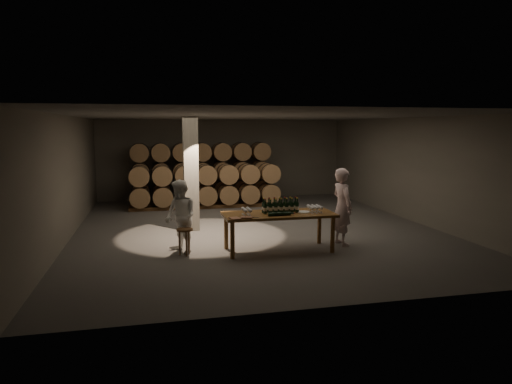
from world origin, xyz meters
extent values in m
plane|color=#565351|center=(0.00, 0.00, 0.00)|extent=(12.00, 12.00, 0.00)
plane|color=#605E59|center=(0.00, 0.00, 3.20)|extent=(12.00, 12.00, 0.00)
plane|color=#656057|center=(0.00, 6.00, 1.60)|extent=(10.00, 0.00, 10.00)
plane|color=#656057|center=(0.00, -6.00, 1.60)|extent=(10.00, 0.00, 10.00)
plane|color=#656057|center=(-5.00, 0.00, 1.60)|extent=(0.00, 12.00, 12.00)
plane|color=#656057|center=(5.00, 0.00, 1.60)|extent=(0.00, 12.00, 12.00)
cube|color=slate|center=(-1.80, 0.20, 1.60)|extent=(0.40, 0.40, 3.20)
cylinder|color=brown|center=(-1.18, -2.93, 0.42)|extent=(0.10, 0.10, 0.84)
cylinder|color=brown|center=(1.18, -2.93, 0.42)|extent=(0.10, 0.10, 0.84)
cylinder|color=brown|center=(-1.18, -2.07, 0.42)|extent=(0.10, 0.10, 0.84)
cylinder|color=brown|center=(1.18, -2.07, 0.42)|extent=(0.10, 0.10, 0.84)
cube|color=brown|center=(0.00, -2.50, 0.87)|extent=(2.60, 1.10, 0.06)
cube|color=brown|center=(-0.96, 4.90, 0.06)|extent=(5.48, 0.10, 0.12)
cube|color=brown|center=(-0.96, 5.50, 0.06)|extent=(5.48, 0.10, 0.12)
cylinder|color=#956C43|center=(-3.30, 5.20, 0.47)|extent=(0.70, 0.95, 0.70)
cylinder|color=black|center=(-3.30, 4.94, 0.47)|extent=(0.73, 0.04, 0.73)
cylinder|color=black|center=(-3.30, 5.46, 0.47)|extent=(0.73, 0.04, 0.73)
cylinder|color=#956C43|center=(-2.52, 5.20, 0.47)|extent=(0.70, 0.95, 0.70)
cylinder|color=black|center=(-2.52, 4.94, 0.47)|extent=(0.73, 0.04, 0.73)
cylinder|color=black|center=(-2.52, 5.46, 0.47)|extent=(0.73, 0.04, 0.73)
cylinder|color=#956C43|center=(-1.74, 5.20, 0.47)|extent=(0.70, 0.95, 0.70)
cylinder|color=black|center=(-1.74, 4.94, 0.47)|extent=(0.73, 0.04, 0.73)
cylinder|color=black|center=(-1.74, 5.46, 0.47)|extent=(0.73, 0.04, 0.73)
cylinder|color=#956C43|center=(-0.96, 5.20, 0.47)|extent=(0.70, 0.95, 0.70)
cylinder|color=black|center=(-0.96, 4.94, 0.47)|extent=(0.73, 0.04, 0.73)
cylinder|color=black|center=(-0.96, 5.46, 0.47)|extent=(0.73, 0.04, 0.73)
cylinder|color=#956C43|center=(-0.18, 5.20, 0.47)|extent=(0.70, 0.95, 0.70)
cylinder|color=black|center=(-0.18, 4.94, 0.47)|extent=(0.73, 0.04, 0.73)
cylinder|color=black|center=(-0.18, 5.46, 0.47)|extent=(0.73, 0.04, 0.73)
cylinder|color=#956C43|center=(0.60, 5.20, 0.47)|extent=(0.70, 0.95, 0.70)
cylinder|color=black|center=(0.60, 4.94, 0.47)|extent=(0.73, 0.04, 0.73)
cylinder|color=black|center=(0.60, 5.46, 0.47)|extent=(0.73, 0.04, 0.73)
cylinder|color=#956C43|center=(1.38, 5.20, 0.47)|extent=(0.70, 0.95, 0.70)
cylinder|color=black|center=(1.38, 4.94, 0.47)|extent=(0.73, 0.04, 0.73)
cylinder|color=black|center=(1.38, 5.46, 0.47)|extent=(0.73, 0.04, 0.73)
cylinder|color=#956C43|center=(-3.30, 5.20, 1.21)|extent=(0.70, 0.95, 0.70)
cylinder|color=black|center=(-3.30, 4.94, 1.21)|extent=(0.73, 0.04, 0.73)
cylinder|color=black|center=(-3.30, 5.46, 1.21)|extent=(0.73, 0.04, 0.73)
cylinder|color=#956C43|center=(-2.52, 5.20, 1.21)|extent=(0.70, 0.95, 0.70)
cylinder|color=black|center=(-2.52, 4.94, 1.21)|extent=(0.73, 0.04, 0.73)
cylinder|color=black|center=(-2.52, 5.46, 1.21)|extent=(0.73, 0.04, 0.73)
cylinder|color=#956C43|center=(-1.74, 5.20, 1.21)|extent=(0.70, 0.95, 0.70)
cylinder|color=black|center=(-1.74, 4.94, 1.21)|extent=(0.73, 0.04, 0.73)
cylinder|color=black|center=(-1.74, 5.46, 1.21)|extent=(0.73, 0.04, 0.73)
cylinder|color=#956C43|center=(-0.96, 5.20, 1.21)|extent=(0.70, 0.95, 0.70)
cylinder|color=black|center=(-0.96, 4.94, 1.21)|extent=(0.73, 0.04, 0.73)
cylinder|color=black|center=(-0.96, 5.46, 1.21)|extent=(0.73, 0.04, 0.73)
cylinder|color=#956C43|center=(-0.18, 5.20, 1.21)|extent=(0.70, 0.95, 0.70)
cylinder|color=black|center=(-0.18, 4.94, 1.21)|extent=(0.73, 0.04, 0.73)
cylinder|color=black|center=(-0.18, 5.46, 1.21)|extent=(0.73, 0.04, 0.73)
cylinder|color=#956C43|center=(0.60, 5.20, 1.21)|extent=(0.70, 0.95, 0.70)
cylinder|color=black|center=(0.60, 4.94, 1.21)|extent=(0.73, 0.04, 0.73)
cylinder|color=black|center=(0.60, 5.46, 1.21)|extent=(0.73, 0.04, 0.73)
cylinder|color=#956C43|center=(1.38, 5.20, 1.21)|extent=(0.70, 0.95, 0.70)
cylinder|color=black|center=(1.38, 4.94, 1.21)|extent=(0.73, 0.04, 0.73)
cylinder|color=black|center=(1.38, 5.46, 1.21)|extent=(0.73, 0.04, 0.73)
cylinder|color=#956C43|center=(-3.30, 5.20, 1.95)|extent=(0.70, 0.95, 0.70)
cylinder|color=black|center=(-3.30, 4.94, 1.95)|extent=(0.73, 0.04, 0.73)
cylinder|color=black|center=(-3.30, 5.46, 1.95)|extent=(0.73, 0.04, 0.73)
cylinder|color=#956C43|center=(-2.52, 5.20, 1.95)|extent=(0.70, 0.95, 0.70)
cylinder|color=black|center=(-2.52, 4.94, 1.95)|extent=(0.73, 0.04, 0.73)
cylinder|color=black|center=(-2.52, 5.46, 1.95)|extent=(0.73, 0.04, 0.73)
cylinder|color=#956C43|center=(-1.74, 5.20, 1.95)|extent=(0.70, 0.95, 0.70)
cylinder|color=black|center=(-1.74, 4.94, 1.95)|extent=(0.73, 0.04, 0.73)
cylinder|color=black|center=(-1.74, 5.46, 1.95)|extent=(0.73, 0.04, 0.73)
cylinder|color=#956C43|center=(-0.96, 5.20, 1.95)|extent=(0.70, 0.95, 0.70)
cylinder|color=black|center=(-0.96, 4.94, 1.95)|extent=(0.73, 0.04, 0.73)
cylinder|color=black|center=(-0.96, 5.46, 1.95)|extent=(0.73, 0.04, 0.73)
cylinder|color=#956C43|center=(-0.18, 5.20, 1.95)|extent=(0.70, 0.95, 0.70)
cylinder|color=black|center=(-0.18, 4.94, 1.95)|extent=(0.73, 0.04, 0.73)
cylinder|color=black|center=(-0.18, 5.46, 1.95)|extent=(0.73, 0.04, 0.73)
cylinder|color=#956C43|center=(0.60, 5.20, 1.95)|extent=(0.70, 0.95, 0.70)
cylinder|color=black|center=(0.60, 4.94, 1.95)|extent=(0.73, 0.04, 0.73)
cylinder|color=black|center=(0.60, 5.46, 1.95)|extent=(0.73, 0.04, 0.73)
cylinder|color=#956C43|center=(1.38, 5.20, 1.95)|extent=(0.70, 0.95, 0.70)
cylinder|color=black|center=(1.38, 4.94, 1.95)|extent=(0.73, 0.04, 0.73)
cylinder|color=black|center=(1.38, 5.46, 1.95)|extent=(0.73, 0.04, 0.73)
cube|color=brown|center=(-0.96, 3.50, 0.06)|extent=(5.48, 0.10, 0.12)
cube|color=brown|center=(-0.96, 4.10, 0.06)|extent=(5.48, 0.10, 0.12)
cylinder|color=#956C43|center=(-3.30, 3.80, 0.47)|extent=(0.70, 0.95, 0.70)
cylinder|color=black|center=(-3.30, 3.54, 0.47)|extent=(0.73, 0.04, 0.73)
cylinder|color=black|center=(-3.30, 4.06, 0.47)|extent=(0.73, 0.04, 0.73)
cylinder|color=#956C43|center=(-2.52, 3.80, 0.47)|extent=(0.70, 0.95, 0.70)
cylinder|color=black|center=(-2.52, 3.54, 0.47)|extent=(0.73, 0.04, 0.73)
cylinder|color=black|center=(-2.52, 4.06, 0.47)|extent=(0.73, 0.04, 0.73)
cylinder|color=#956C43|center=(-1.74, 3.80, 0.47)|extent=(0.70, 0.95, 0.70)
cylinder|color=black|center=(-1.74, 3.54, 0.47)|extent=(0.73, 0.04, 0.73)
cylinder|color=black|center=(-1.74, 4.06, 0.47)|extent=(0.73, 0.04, 0.73)
cylinder|color=#956C43|center=(-0.96, 3.80, 0.47)|extent=(0.70, 0.95, 0.70)
cylinder|color=black|center=(-0.96, 3.54, 0.47)|extent=(0.73, 0.04, 0.73)
cylinder|color=black|center=(-0.96, 4.06, 0.47)|extent=(0.73, 0.04, 0.73)
cylinder|color=#956C43|center=(-0.18, 3.80, 0.47)|extent=(0.70, 0.95, 0.70)
cylinder|color=black|center=(-0.18, 3.54, 0.47)|extent=(0.73, 0.04, 0.73)
cylinder|color=black|center=(-0.18, 4.06, 0.47)|extent=(0.73, 0.04, 0.73)
cylinder|color=#956C43|center=(0.60, 3.80, 0.47)|extent=(0.70, 0.95, 0.70)
cylinder|color=black|center=(0.60, 3.54, 0.47)|extent=(0.73, 0.04, 0.73)
cylinder|color=black|center=(0.60, 4.06, 0.47)|extent=(0.73, 0.04, 0.73)
cylinder|color=#956C43|center=(1.38, 3.80, 0.47)|extent=(0.70, 0.95, 0.70)
cylinder|color=black|center=(1.38, 3.54, 0.47)|extent=(0.73, 0.04, 0.73)
cylinder|color=black|center=(1.38, 4.06, 0.47)|extent=(0.73, 0.04, 0.73)
cylinder|color=#956C43|center=(-3.30, 3.80, 1.21)|extent=(0.70, 0.95, 0.70)
cylinder|color=black|center=(-3.30, 3.54, 1.21)|extent=(0.73, 0.04, 0.73)
cylinder|color=black|center=(-3.30, 4.06, 1.21)|extent=(0.73, 0.04, 0.73)
cylinder|color=#956C43|center=(-2.52, 3.80, 1.21)|extent=(0.70, 0.95, 0.70)
cylinder|color=black|center=(-2.52, 3.54, 1.21)|extent=(0.73, 0.04, 0.73)
cylinder|color=black|center=(-2.52, 4.06, 1.21)|extent=(0.73, 0.04, 0.73)
cylinder|color=#956C43|center=(-1.74, 3.80, 1.21)|extent=(0.70, 0.95, 0.70)
cylinder|color=black|center=(-1.74, 3.54, 1.21)|extent=(0.73, 0.04, 0.73)
cylinder|color=black|center=(-1.74, 4.06, 1.21)|extent=(0.73, 0.04, 0.73)
cylinder|color=#956C43|center=(-0.96, 3.80, 1.21)|extent=(0.70, 0.95, 0.70)
cylinder|color=black|center=(-0.96, 3.54, 1.21)|extent=(0.73, 0.04, 0.73)
cylinder|color=black|center=(-0.96, 4.06, 1.21)|extent=(0.73, 0.04, 0.73)
cylinder|color=#956C43|center=(-0.18, 3.80, 1.21)|extent=(0.70, 0.95, 0.70)
cylinder|color=black|center=(-0.18, 3.54, 1.21)|extent=(0.73, 0.04, 0.73)
cylinder|color=black|center=(-0.18, 4.06, 1.21)|extent=(0.73, 0.04, 0.73)
cylinder|color=#956C43|center=(0.60, 3.80, 1.21)|extent=(0.70, 0.95, 0.70)
cylinder|color=black|center=(0.60, 3.54, 1.21)|extent=(0.73, 0.04, 0.73)
cylinder|color=black|center=(0.60, 4.06, 1.21)|extent=(0.73, 0.04, 0.73)
cylinder|color=#956C43|center=(1.38, 3.80, 1.21)|extent=(0.70, 0.95, 0.70)
cylinder|color=black|center=(1.38, 3.54, 1.21)|extent=(0.73, 0.04, 0.73)
cylinder|color=black|center=(1.38, 4.06, 1.21)|extent=(0.73, 0.04, 0.73)
cylinder|color=black|center=(-0.33, -2.51, 1.02)|extent=(0.09, 0.09, 0.24)
cylinder|color=silver|center=(-0.33, -2.51, 1.01)|extent=(0.09, 0.09, 0.08)
cylinder|color=black|center=(-0.33, -2.51, 1.19)|extent=(0.03, 0.03, 0.10)
cylinder|color=gold|center=(-0.33, -2.51, 1.24)|extent=(0.04, 0.04, 0.03)
cylinder|color=black|center=(-0.33, -2.36, 1.02)|extent=(0.09, 0.09, 0.24)
cylinder|color=silver|center=(-0.33, -2.36, 1.01)|extent=(0.09, 0.09, 0.08)
cylinder|color=black|center=(-0.33, -2.36, 1.19)|extent=(0.03, 0.03, 0.10)
cylinder|color=maroon|center=(-0.33, -2.36, 1.24)|extent=(0.04, 0.04, 0.03)
cylinder|color=black|center=(-0.20, -2.51, 1.02)|extent=(0.09, 0.09, 0.24)
cylinder|color=silver|center=(-0.20, -2.51, 1.01)|extent=(0.09, 0.09, 0.08)
cylinder|color=black|center=(-0.20, -2.51, 1.19)|extent=(0.03, 0.03, 0.10)
cylinder|color=maroon|center=(-0.20, -2.51, 1.24)|extent=(0.04, 0.04, 0.03)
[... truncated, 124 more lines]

